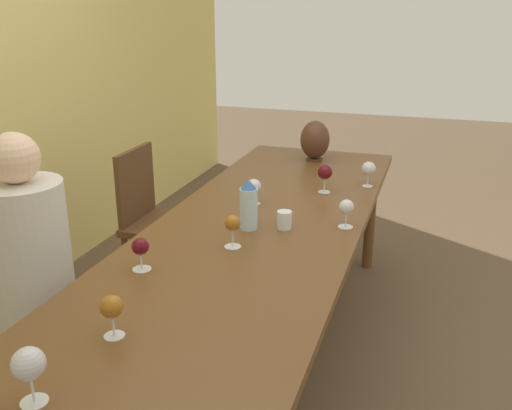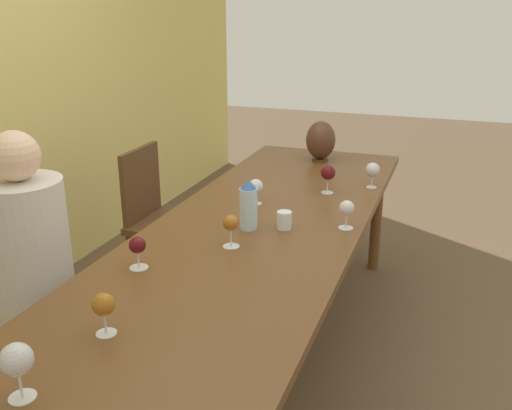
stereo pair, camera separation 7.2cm
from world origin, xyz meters
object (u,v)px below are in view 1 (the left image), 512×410
(water_bottle, at_px, (249,205))
(wine_glass_2, at_px, (346,208))
(water_tumbler, at_px, (284,220))
(person_near, at_px, (34,277))
(wine_glass_4, at_px, (232,224))
(wine_glass_6, at_px, (325,173))
(wine_glass_3, at_px, (140,248))
(wine_glass_5, at_px, (29,365))
(chair_far, at_px, (157,217))
(wine_glass_1, at_px, (112,308))
(chair_near, at_px, (23,314))
(wine_glass_0, at_px, (369,169))
(vase, at_px, (315,140))
(wine_glass_7, at_px, (254,187))

(water_bottle, bearing_deg, wine_glass_2, -70.19)
(water_tumbler, bearing_deg, person_near, 124.55)
(water_bottle, distance_m, wine_glass_4, 0.21)
(water_bottle, xyz_separation_m, wine_glass_6, (0.60, -0.21, -0.00))
(wine_glass_3, height_order, wine_glass_4, wine_glass_4)
(water_tumbler, height_order, wine_glass_5, wine_glass_5)
(wine_glass_3, xyz_separation_m, wine_glass_6, (1.11, -0.46, 0.02))
(water_tumbler, xyz_separation_m, wine_glass_4, (-0.26, 0.14, 0.06))
(wine_glass_6, relative_size, person_near, 0.12)
(chair_far, bearing_deg, wine_glass_4, -136.92)
(wine_glass_1, height_order, chair_near, same)
(wine_glass_0, bearing_deg, chair_near, 137.49)
(person_near, bearing_deg, chair_near, 90.00)
(wine_glass_2, relative_size, wine_glass_3, 1.02)
(wine_glass_0, xyz_separation_m, chair_near, (-1.32, 1.21, -0.37))
(wine_glass_1, relative_size, chair_near, 0.15)
(wine_glass_5, bearing_deg, wine_glass_1, -5.40)
(wine_glass_3, bearing_deg, person_near, 94.00)
(wine_glass_5, bearing_deg, wine_glass_0, -15.08)
(water_tumbler, xyz_separation_m, vase, (1.17, 0.13, 0.09))
(wine_glass_5, xyz_separation_m, chair_far, (1.90, 0.66, -0.38))
(water_bottle, relative_size, chair_far, 0.25)
(vase, distance_m, wine_glass_6, 0.64)
(wine_glass_2, distance_m, wine_glass_3, 0.92)
(water_tumbler, distance_m, wine_glass_3, 0.69)
(vase, bearing_deg, wine_glass_4, 179.25)
(chair_near, bearing_deg, water_bottle, -55.57)
(water_tumbler, distance_m, wine_glass_0, 0.77)
(wine_glass_2, height_order, wine_glass_4, wine_glass_4)
(vase, height_order, chair_far, vase)
(chair_near, bearing_deg, wine_glass_6, -41.28)
(wine_glass_1, height_order, wine_glass_6, wine_glass_6)
(wine_glass_0, distance_m, chair_near, 1.82)
(wine_glass_5, relative_size, person_near, 0.12)
(water_bottle, relative_size, wine_glass_2, 1.74)
(wine_glass_6, distance_m, wine_glass_7, 0.41)
(wine_glass_5, xyz_separation_m, chair_near, (0.71, 0.66, -0.38))
(water_bottle, height_order, chair_far, water_bottle)
(wine_glass_0, relative_size, wine_glass_3, 1.09)
(wine_glass_0, bearing_deg, water_bottle, 151.83)
(wine_glass_1, bearing_deg, wine_glass_3, 18.47)
(chair_near, bearing_deg, wine_glass_4, -67.39)
(vase, relative_size, wine_glass_1, 1.85)
(water_bottle, height_order, chair_near, water_bottle)
(chair_far, bearing_deg, wine_glass_6, -92.22)
(wine_glass_4, xyz_separation_m, wine_glass_7, (0.52, 0.08, -0.01))
(wine_glass_4, distance_m, wine_glass_7, 0.53)
(water_bottle, distance_m, wine_glass_0, 0.88)
(vase, relative_size, chair_near, 0.28)
(wine_glass_3, bearing_deg, water_tumbler, -35.09)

